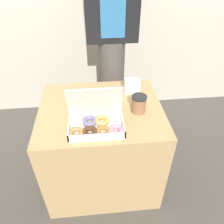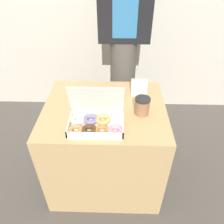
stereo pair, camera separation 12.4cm
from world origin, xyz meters
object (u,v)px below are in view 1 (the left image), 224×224
Objects in this scene: donut_box at (95,123)px; napkin_holder at (132,86)px; person_customer at (112,39)px; coffee_cup at (139,104)px.

napkin_holder is (0.28, 0.37, 0.02)m from donut_box.
donut_box is at bearing -127.58° from napkin_holder.
person_customer reaches higher than napkin_holder.
donut_box is 3.07× the size of napkin_holder.
coffee_cup is 0.23m from napkin_holder.
donut_box is at bearing -102.73° from person_customer.
person_customer is at bearing 104.68° from napkin_holder.
donut_box is 2.98× the size of coffee_cup.
person_customer is at bearing 77.27° from donut_box.
donut_box is at bearing -154.09° from coffee_cup.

